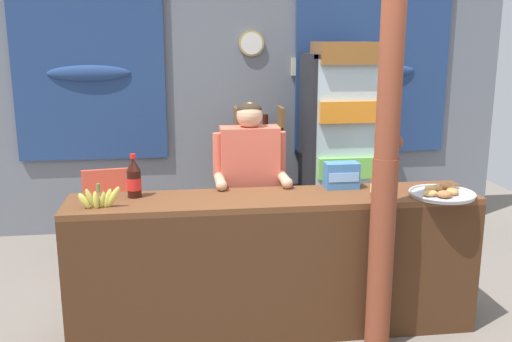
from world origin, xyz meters
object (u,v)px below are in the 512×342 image
Objects in this scene: snack_box_biscuit at (341,175)px; banana_bunch at (100,199)px; soda_bottle_grape_soda at (379,177)px; soda_bottle_cola at (134,179)px; soda_bottle_iced_tea at (375,184)px; bottle_shelf_rack at (259,170)px; stall_counter at (277,256)px; drink_fridge at (340,134)px; plastic_lawn_chair at (109,213)px; pastry_tray at (442,193)px; timber_post at (386,167)px; shopkeeper at (250,178)px.

snack_box_biscuit is 0.85× the size of banana_bunch.
snack_box_biscuit is (-0.24, 0.09, -0.00)m from soda_bottle_grape_soda.
soda_bottle_cola is 1.33× the size of soda_bottle_iced_tea.
soda_bottle_cola is 0.30m from banana_bunch.
stall_counter is at bearing -94.64° from bottle_shelf_rack.
drink_fridge is 2.50m from soda_bottle_cola.
plastic_lawn_chair is 1.52m from banana_bunch.
drink_fridge reaches higher than soda_bottle_cola.
plastic_lawn_chair is 2.44m from soda_bottle_iced_tea.
soda_bottle_cola is 1.05× the size of banana_bunch.
soda_bottle_cola is at bearing -74.64° from plastic_lawn_chair.
banana_bunch is at bearing -179.50° from stall_counter.
bottle_shelf_rack reaches higher than plastic_lawn_chair.
drink_fridge reaches higher than pastry_tray.
shopkeeper is (-0.74, 0.81, -0.25)m from timber_post.
timber_post is (0.63, -0.25, 0.64)m from stall_counter.
timber_post is at bearing -16.49° from soda_bottle_cola.
snack_box_biscuit is at bearing -26.27° from shopkeeper.
timber_post is 0.55m from snack_box_biscuit.
banana_bunch is (-1.29, -2.05, 0.33)m from bottle_shelf_rack.
pastry_tray is (2.03, -0.25, -0.10)m from soda_bottle_cola.
soda_bottle_iced_tea is at bearing 176.34° from pastry_tray.
shopkeeper is (-0.11, 0.56, 0.40)m from stall_counter.
banana_bunch is (-1.12, -0.01, 0.44)m from stall_counter.
timber_post is at bearing -95.79° from soda_bottle_iced_tea.
snack_box_biscuit reaches higher than plastic_lawn_chair.
soda_bottle_cola is at bearing -178.18° from snack_box_biscuit.
stall_counter is 0.73m from snack_box_biscuit.
timber_post is at bearing -7.73° from banana_bunch.
soda_bottle_grape_soda is at bearing -1.69° from soda_bottle_cola.
stall_counter is 2.07× the size of bottle_shelf_rack.
soda_bottle_cola is 1.59m from soda_bottle_iced_tea.
snack_box_biscuit is 0.68m from pastry_tray.
plastic_lawn_chair is at bearing 138.70° from timber_post.
soda_bottle_cola reaches higher than plastic_lawn_chair.
drink_fridge is 7.00× the size of banana_bunch.
soda_bottle_cola is 1.24× the size of snack_box_biscuit.
bottle_shelf_rack is 1.57m from plastic_lawn_chair.
bottle_shelf_rack is at bearing 85.36° from stall_counter.
banana_bunch is at bearing -170.63° from snack_box_biscuit.
drink_fridge reaches higher than plastic_lawn_chair.
soda_bottle_cola is at bearing -156.95° from shopkeeper.
soda_bottle_iced_tea is at bearing -0.07° from banana_bunch.
stall_counter is 1.18m from pastry_tray.
soda_bottle_grape_soda is at bearing -24.91° from shopkeeper.
bottle_shelf_rack is at bearing 103.35° from soda_bottle_iced_tea.
shopkeeper is (-0.28, -1.48, 0.29)m from bottle_shelf_rack.
soda_bottle_cola is 1.31× the size of soda_bottle_grape_soda.
shopkeeper is at bearing -36.55° from plastic_lawn_chair.
soda_bottle_iced_tea is at bearing -36.78° from shopkeeper.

